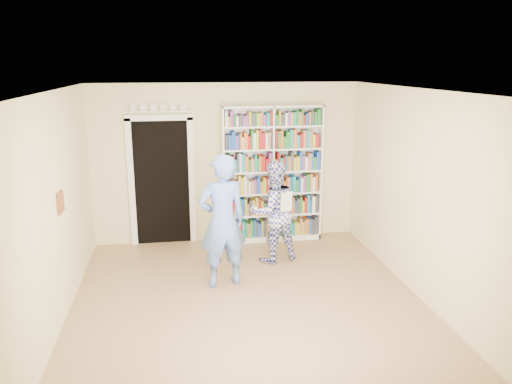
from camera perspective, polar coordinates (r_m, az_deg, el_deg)
floor at (r=6.60m, az=-0.87°, el=-12.57°), size 5.00×5.00×0.00m
ceiling at (r=5.89m, az=-0.97°, el=11.54°), size 5.00×5.00×0.00m
wall_back at (r=8.52m, az=-3.38°, el=3.28°), size 4.50×0.00×4.50m
wall_left at (r=6.21m, az=-21.94°, el=-2.03°), size 0.00×5.00×5.00m
wall_right at (r=6.80m, az=18.20°, el=-0.33°), size 0.00×5.00×5.00m
bookshelf at (r=8.52m, az=1.83°, el=2.11°), size 1.70×0.32×2.33m
doorway at (r=8.50m, az=-10.74°, el=1.84°), size 1.10×0.08×2.43m
wall_art at (r=6.38m, az=-21.44°, el=-1.09°), size 0.03×0.25×0.25m
man_blue at (r=6.79m, az=-3.89°, el=-3.35°), size 0.76×0.58×1.86m
man_plaid at (r=7.67m, az=1.96°, el=-2.27°), size 0.90×0.78×1.59m
paper_sheet at (r=7.45m, az=3.50°, el=-1.13°), size 0.19×0.10×0.30m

